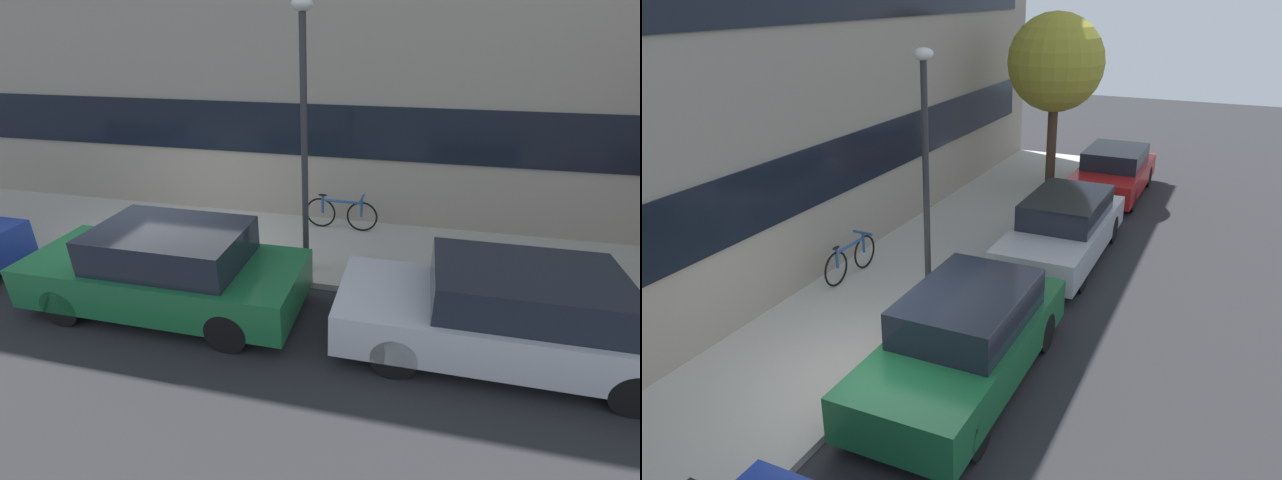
{
  "view_description": "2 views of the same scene",
  "coord_description": "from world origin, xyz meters",
  "views": [
    {
      "loc": [
        4.29,
        -6.15,
        4.02
      ],
      "look_at": [
        2.83,
        0.15,
        0.88
      ],
      "focal_mm": 24.0,
      "sensor_mm": 36.0,
      "label": 1
    },
    {
      "loc": [
        -6.32,
        -4.22,
        5.3
      ],
      "look_at": [
        3.14,
        0.14,
        1.12
      ],
      "focal_mm": 35.0,
      "sensor_mm": 36.0,
      "label": 2
    }
  ],
  "objects": [
    {
      "name": "ground_plane",
      "position": [
        0.0,
        0.0,
        0.0
      ],
      "size": [
        56.0,
        56.0,
        0.0
      ],
      "primitive_type": "plane",
      "color": "#232326"
    },
    {
      "name": "bicycle",
      "position": [
        2.8,
        2.35,
        0.5
      ],
      "size": [
        1.6,
        0.44,
        0.77
      ],
      "rotation": [
        0.0,
        0.0,
        -0.03
      ],
      "color": "black",
      "rests_on": "sidewalk_strip"
    },
    {
      "name": "parked_car_red",
      "position": [
        10.55,
        -1.05,
        0.64
      ],
      "size": [
        3.9,
        1.7,
        1.29
      ],
      "rotation": [
        0.0,
        0.0,
        3.14
      ],
      "color": "#AD1919",
      "rests_on": "ground_plane"
    },
    {
      "name": "rowhouse_facade",
      "position": [
        0.0,
        3.32,
        4.85
      ],
      "size": [
        28.0,
        1.02,
        9.68
      ],
      "color": "gray",
      "rests_on": "ground_plane"
    },
    {
      "name": "sidewalk_strip",
      "position": [
        0.0,
        1.44,
        0.06
      ],
      "size": [
        28.0,
        2.87,
        0.12
      ],
      "color": "#A8A399",
      "rests_on": "ground_plane"
    },
    {
      "name": "lamp_post",
      "position": [
        2.49,
        0.5,
        2.83
      ],
      "size": [
        0.32,
        0.32,
        4.37
      ],
      "color": "#2D2D30",
      "rests_on": "sidewalk_strip"
    },
    {
      "name": "street_tree",
      "position": [
        10.12,
        0.63,
        3.51
      ],
      "size": [
        2.57,
        2.57,
        4.71
      ],
      "color": "#473323",
      "rests_on": "sidewalk_strip"
    },
    {
      "name": "parked_car_green",
      "position": [
        0.68,
        -1.05,
        0.7
      ],
      "size": [
        4.3,
        1.71,
        1.42
      ],
      "rotation": [
        0.0,
        0.0,
        3.14
      ],
      "color": "#195B33",
      "rests_on": "ground_plane"
    },
    {
      "name": "parked_car_silver",
      "position": [
        5.67,
        -1.05,
        0.67
      ],
      "size": [
        4.42,
        1.67,
        1.35
      ],
      "rotation": [
        0.0,
        0.0,
        3.14
      ],
      "color": "#B2B5BA",
      "rests_on": "ground_plane"
    }
  ]
}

